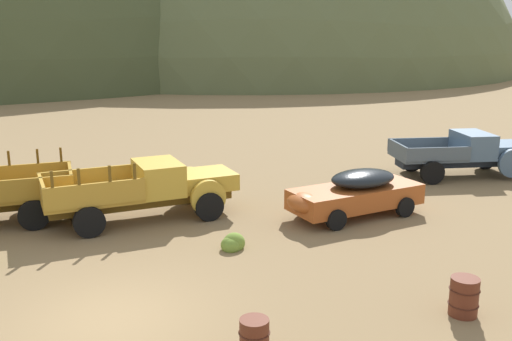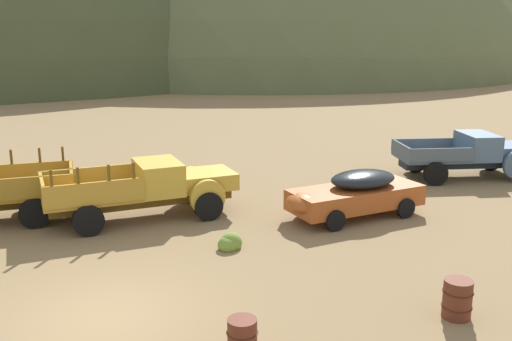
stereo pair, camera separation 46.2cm
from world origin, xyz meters
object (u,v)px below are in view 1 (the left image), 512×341
at_px(truck_faded_yellow, 156,188).
at_px(oil_drum_foreground, 254,341).
at_px(car_oxide_orange, 353,193).
at_px(truck_chalk_blue, 469,153).
at_px(oil_drum_by_truck, 464,297).

relative_size(truck_faded_yellow, oil_drum_foreground, 7.19).
xyz_separation_m(car_oxide_orange, oil_drum_foreground, (-6.03, -7.14, -0.37)).
height_order(truck_chalk_blue, oil_drum_by_truck, truck_chalk_blue).
bearing_deg(truck_chalk_blue, oil_drum_foreground, -129.79).
height_order(car_oxide_orange, oil_drum_foreground, car_oxide_orange).
distance_m(car_oxide_orange, oil_drum_by_truck, 7.02).
relative_size(car_oxide_orange, truck_chalk_blue, 0.84).
bearing_deg(oil_drum_by_truck, car_oxide_orange, 81.31).
xyz_separation_m(car_oxide_orange, oil_drum_by_truck, (-1.06, -6.93, -0.38)).
height_order(car_oxide_orange, truck_chalk_blue, truck_chalk_blue).
bearing_deg(truck_chalk_blue, oil_drum_by_truck, -117.24).
distance_m(car_oxide_orange, truck_chalk_blue, 8.09).
bearing_deg(truck_chalk_blue, car_oxide_orange, -143.85).
bearing_deg(truck_faded_yellow, oil_drum_by_truck, -64.87).
height_order(truck_chalk_blue, oil_drum_foreground, truck_chalk_blue).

